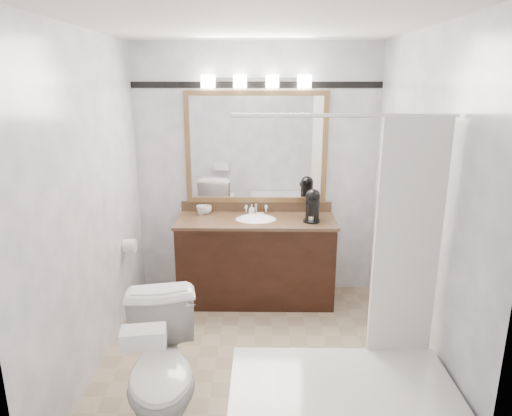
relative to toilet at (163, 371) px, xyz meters
name	(u,v)px	position (x,y,z in m)	size (l,w,h in m)	color
room	(254,208)	(0.55, 0.77, 0.84)	(2.42, 2.62, 2.52)	tan
vanity	(256,258)	(0.55, 1.78, 0.03)	(1.53, 0.58, 0.97)	black
mirror	(256,148)	(0.55, 2.05, 1.09)	(1.40, 0.04, 1.10)	olive
vanity_light_bar	(256,81)	(0.55, 2.00, 1.72)	(1.02, 0.14, 0.12)	silver
accent_stripe	(256,85)	(0.55, 2.06, 1.69)	(2.40, 0.01, 0.06)	black
bathtub	(344,406)	(1.10, -0.13, -0.13)	(1.30, 0.75, 1.96)	white
tp_roll	(129,246)	(-0.59, 1.43, 0.29)	(0.12, 0.12, 0.11)	white
toilet	(163,371)	(0.00, 0.00, 0.00)	(0.46, 0.80, 0.82)	white
tissue_box	(143,337)	(0.00, -0.35, 0.46)	(0.23, 0.13, 0.09)	white
coffee_maker	(313,204)	(1.09, 1.74, 0.60)	(0.16, 0.20, 0.31)	black
cup_left	(206,210)	(0.05, 1.96, 0.48)	(0.11, 0.11, 0.09)	white
cup_right	(201,210)	(0.00, 1.94, 0.48)	(0.10, 0.10, 0.09)	white
soap_bottle_a	(252,210)	(0.51, 1.91, 0.49)	(0.05, 0.05, 0.11)	white
soap_bar	(260,214)	(0.59, 1.90, 0.45)	(0.08, 0.05, 0.02)	beige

